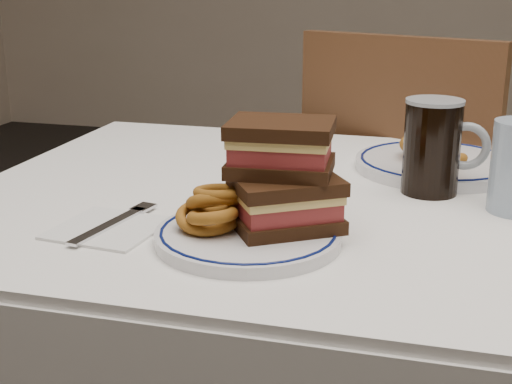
% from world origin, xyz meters
% --- Properties ---
extents(dining_table, '(1.27, 0.87, 0.75)m').
position_xyz_m(dining_table, '(0.00, 0.00, 0.64)').
color(dining_table, white).
rests_on(dining_table, floor).
extents(chair_far, '(0.57, 0.57, 0.96)m').
position_xyz_m(chair_far, '(0.05, 0.56, 0.52)').
color(chair_far, '#3F2814').
rests_on(chair_far, floor).
extents(main_plate, '(0.24, 0.24, 0.02)m').
position_xyz_m(main_plate, '(-0.13, -0.22, 0.76)').
color(main_plate, silver).
rests_on(main_plate, dining_table).
extents(reuben_sandwich, '(0.17, 0.16, 0.14)m').
position_xyz_m(reuben_sandwich, '(-0.09, -0.19, 0.83)').
color(reuben_sandwich, black).
rests_on(reuben_sandwich, main_plate).
extents(onion_rings_main, '(0.09, 0.11, 0.07)m').
position_xyz_m(onion_rings_main, '(-0.17, -0.22, 0.79)').
color(onion_rings_main, brown).
rests_on(onion_rings_main, main_plate).
extents(ketchup_ramekin, '(0.06, 0.06, 0.04)m').
position_xyz_m(ketchup_ramekin, '(-0.14, -0.13, 0.79)').
color(ketchup_ramekin, white).
rests_on(ketchup_ramekin, main_plate).
extents(beer_mug, '(0.13, 0.09, 0.15)m').
position_xyz_m(beer_mug, '(0.09, 0.06, 0.83)').
color(beer_mug, black).
rests_on(beer_mug, dining_table).
extents(far_plate, '(0.28, 0.28, 0.02)m').
position_xyz_m(far_plate, '(0.10, 0.20, 0.76)').
color(far_plate, silver).
rests_on(far_plate, dining_table).
extents(onion_rings_far, '(0.12, 0.12, 0.06)m').
position_xyz_m(onion_rings_far, '(0.09, 0.19, 0.79)').
color(onion_rings_far, brown).
rests_on(onion_rings_far, far_plate).
extents(napkin_fork, '(0.15, 0.18, 0.01)m').
position_xyz_m(napkin_fork, '(-0.32, -0.22, 0.75)').
color(napkin_fork, silver).
rests_on(napkin_fork, dining_table).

